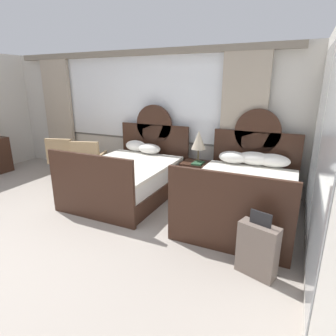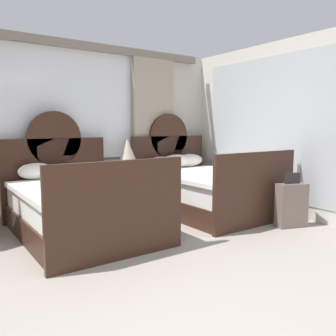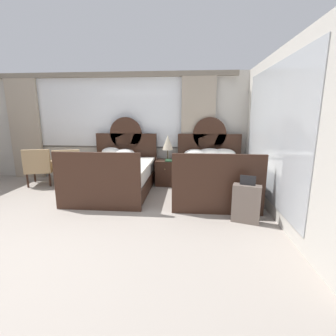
{
  "view_description": "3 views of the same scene",
  "coord_description": "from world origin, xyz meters",
  "px_view_note": "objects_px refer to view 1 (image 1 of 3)",
  "views": [
    {
      "loc": [
        3.19,
        -1.56,
        2.04
      ],
      "look_at": [
        1.62,
        1.8,
        0.91
      ],
      "focal_mm": 29.92,
      "sensor_mm": 36.0,
      "label": 1
    },
    {
      "loc": [
        -1.16,
        -1.66,
        1.39
      ],
      "look_at": [
        1.38,
        1.97,
        0.86
      ],
      "focal_mm": 37.56,
      "sensor_mm": 36.0,
      "label": 2
    },
    {
      "loc": [
        2.04,
        -2.46,
        1.67
      ],
      "look_at": [
        1.65,
        2.07,
        0.67
      ],
      "focal_mm": 26.12,
      "sensor_mm": 36.0,
      "label": 3
    }
  ],
  "objects_px": {
    "bed_near_mirror": "(243,194)",
    "table_lamp_on_nightstand": "(199,140)",
    "nightstand_between_beds": "(195,177)",
    "book_on_nightstand": "(198,163)",
    "suitcase_on_floor": "(257,250)",
    "bed_near_window": "(130,176)",
    "armchair_by_window_centre": "(64,156)",
    "armchair_by_window_left": "(89,159)"
  },
  "relations": [
    {
      "from": "bed_near_mirror",
      "to": "nightstand_between_beds",
      "type": "bearing_deg",
      "value": 148.02
    },
    {
      "from": "book_on_nightstand",
      "to": "armchair_by_window_centre",
      "type": "xyz_separation_m",
      "value": [
        -3.09,
        -0.22,
        -0.14
      ]
    },
    {
      "from": "bed_near_window",
      "to": "armchair_by_window_centre",
      "type": "bearing_deg",
      "value": 169.8
    },
    {
      "from": "bed_near_mirror",
      "to": "armchair_by_window_left",
      "type": "height_order",
      "value": "bed_near_mirror"
    },
    {
      "from": "table_lamp_on_nightstand",
      "to": "book_on_nightstand",
      "type": "xyz_separation_m",
      "value": [
        0.05,
        -0.15,
        -0.4
      ]
    },
    {
      "from": "nightstand_between_beds",
      "to": "book_on_nightstand",
      "type": "height_order",
      "value": "book_on_nightstand"
    },
    {
      "from": "bed_near_mirror",
      "to": "bed_near_window",
      "type": "bearing_deg",
      "value": -179.45
    },
    {
      "from": "bed_near_window",
      "to": "nightstand_between_beds",
      "type": "relative_size",
      "value": 3.54
    },
    {
      "from": "armchair_by_window_centre",
      "to": "armchair_by_window_left",
      "type": "bearing_deg",
      "value": 0.1
    },
    {
      "from": "bed_near_window",
      "to": "armchair_by_window_centre",
      "type": "height_order",
      "value": "bed_near_window"
    },
    {
      "from": "bed_near_window",
      "to": "book_on_nightstand",
      "type": "height_order",
      "value": "bed_near_window"
    },
    {
      "from": "bed_near_mirror",
      "to": "table_lamp_on_nightstand",
      "type": "relative_size",
      "value": 3.59
    },
    {
      "from": "bed_near_mirror",
      "to": "book_on_nightstand",
      "type": "xyz_separation_m",
      "value": [
        -0.95,
        0.55,
        0.24
      ]
    },
    {
      "from": "bed_near_mirror",
      "to": "nightstand_between_beds",
      "type": "xyz_separation_m",
      "value": [
        -1.04,
        0.65,
        -0.08
      ]
    },
    {
      "from": "bed_near_window",
      "to": "table_lamp_on_nightstand",
      "type": "distance_m",
      "value": 1.45
    },
    {
      "from": "bed_near_mirror",
      "to": "book_on_nightstand",
      "type": "relative_size",
      "value": 8.2
    },
    {
      "from": "bed_near_window",
      "to": "bed_near_mirror",
      "type": "height_order",
      "value": "same"
    },
    {
      "from": "armchair_by_window_left",
      "to": "bed_near_window",
      "type": "bearing_deg",
      "value": -15.85
    },
    {
      "from": "bed_near_mirror",
      "to": "table_lamp_on_nightstand",
      "type": "bearing_deg",
      "value": 144.92
    },
    {
      "from": "nightstand_between_beds",
      "to": "book_on_nightstand",
      "type": "xyz_separation_m",
      "value": [
        0.09,
        -0.09,
        0.32
      ]
    },
    {
      "from": "book_on_nightstand",
      "to": "armchair_by_window_left",
      "type": "distance_m",
      "value": 2.39
    },
    {
      "from": "table_lamp_on_nightstand",
      "to": "suitcase_on_floor",
      "type": "distance_m",
      "value": 2.61
    },
    {
      "from": "bed_near_mirror",
      "to": "suitcase_on_floor",
      "type": "height_order",
      "value": "bed_near_mirror"
    },
    {
      "from": "bed_near_mirror",
      "to": "suitcase_on_floor",
      "type": "bearing_deg",
      "value": -73.15
    },
    {
      "from": "nightstand_between_beds",
      "to": "armchair_by_window_centre",
      "type": "distance_m",
      "value": 3.02
    },
    {
      "from": "bed_near_window",
      "to": "nightstand_between_beds",
      "type": "height_order",
      "value": "bed_near_window"
    },
    {
      "from": "armchair_by_window_left",
      "to": "nightstand_between_beds",
      "type": "bearing_deg",
      "value": 7.86
    },
    {
      "from": "bed_near_mirror",
      "to": "armchair_by_window_centre",
      "type": "relative_size",
      "value": 2.4
    },
    {
      "from": "bed_near_mirror",
      "to": "suitcase_on_floor",
      "type": "relative_size",
      "value": 2.82
    },
    {
      "from": "nightstand_between_beds",
      "to": "armchair_by_window_centre",
      "type": "relative_size",
      "value": 0.68
    },
    {
      "from": "nightstand_between_beds",
      "to": "suitcase_on_floor",
      "type": "bearing_deg",
      "value": -54.25
    },
    {
      "from": "suitcase_on_floor",
      "to": "bed_near_mirror",
      "type": "bearing_deg",
      "value": 106.85
    },
    {
      "from": "armchair_by_window_centre",
      "to": "bed_near_mirror",
      "type": "bearing_deg",
      "value": -4.7
    },
    {
      "from": "bed_near_window",
      "to": "table_lamp_on_nightstand",
      "type": "relative_size",
      "value": 3.59
    },
    {
      "from": "armchair_by_window_centre",
      "to": "suitcase_on_floor",
      "type": "height_order",
      "value": "armchair_by_window_centre"
    },
    {
      "from": "table_lamp_on_nightstand",
      "to": "suitcase_on_floor",
      "type": "xyz_separation_m",
      "value": [
        1.42,
        -2.08,
        -0.71
      ]
    },
    {
      "from": "book_on_nightstand",
      "to": "bed_near_window",
      "type": "bearing_deg",
      "value": -153.08
    },
    {
      "from": "bed_near_mirror",
      "to": "suitcase_on_floor",
      "type": "xyz_separation_m",
      "value": [
        0.42,
        -1.37,
        -0.07
      ]
    },
    {
      "from": "bed_near_window",
      "to": "suitcase_on_floor",
      "type": "relative_size",
      "value": 2.82
    },
    {
      "from": "bed_near_window",
      "to": "suitcase_on_floor",
      "type": "height_order",
      "value": "bed_near_window"
    },
    {
      "from": "table_lamp_on_nightstand",
      "to": "armchair_by_window_left",
      "type": "distance_m",
      "value": 2.42
    },
    {
      "from": "bed_near_window",
      "to": "suitcase_on_floor",
      "type": "distance_m",
      "value": 2.84
    }
  ]
}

